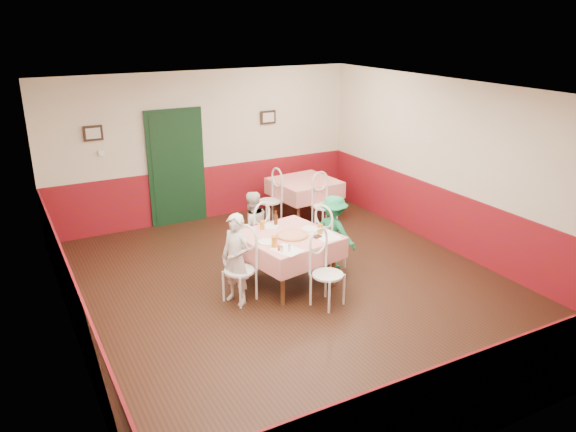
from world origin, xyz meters
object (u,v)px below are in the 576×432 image
chair_near (328,275)px  chair_second_b (325,207)px  main_table (288,260)px  glass_b (320,229)px  chair_left (239,271)px  diner_right (334,232)px  beer_bottle (276,219)px  glass_a (274,242)px  glass_c (262,225)px  wallet (317,236)px  second_table (304,199)px  diner_left (236,259)px  chair_right (331,241)px  chair_second_a (270,201)px  chair_far (254,238)px  diner_far (252,228)px  pizza (292,235)px

chair_near → chair_second_b: (1.47, 2.44, 0.00)m
main_table → glass_b: size_ratio=8.58×
chair_left → diner_right: 1.76m
chair_near → beer_bottle: 1.35m
glass_a → glass_c: (0.15, 0.69, -0.01)m
glass_b → wallet: bearing=-138.2°
second_table → diner_left: (-2.51, -2.52, 0.26)m
chair_right → diner_left: size_ratio=0.71×
second_table → wallet: (-1.30, -2.62, 0.40)m
chair_second_a → glass_c: size_ratio=7.05×
chair_left → chair_far: 1.20m
diner_left → diner_far: (0.72, 1.05, -0.04)m
main_table → second_table: (1.62, 2.35, 0.00)m
diner_far → beer_bottle: bearing=113.3°
second_table → chair_second_a: bearing=180.0°
chair_second_b → wallet: (-1.30, -1.87, 0.32)m
main_table → chair_left: size_ratio=1.36×
chair_right → glass_a: (-1.20, -0.45, 0.39)m
chair_far → beer_bottle: beer_bottle is taller
pizza → chair_second_a: bearing=70.8°
second_table → pizza: size_ratio=2.57×
glass_a → diner_right: size_ratio=0.13×
chair_near → diner_far: diner_far is taller
chair_far → glass_c: (-0.06, -0.44, 0.37)m
glass_a → diner_left: diner_left is taller
second_table → glass_b: size_ratio=7.87×
chair_second_b → pizza: bearing=-138.3°
pizza → second_table: bearing=56.6°
chair_near → beer_bottle: beer_bottle is taller
chair_second_b → diner_left: 3.07m
glass_c → chair_second_a: bearing=60.8°
chair_second_b → beer_bottle: beer_bottle is taller
chair_far → pizza: chair_far is taller
chair_left → glass_c: (0.62, 0.55, 0.37)m
second_table → diner_far: size_ratio=0.94×
chair_second_a → diner_far: size_ratio=0.76×
chair_near → diner_right: diner_right is taller
chair_near → wallet: (0.17, 0.57, 0.32)m
glass_a → beer_bottle: (0.40, 0.73, 0.03)m
chair_left → chair_far: bearing=122.9°
beer_bottle → diner_far: bearing=113.3°
glass_c → diner_left: size_ratio=0.10×
chair_far → glass_c: chair_far is taller
chair_right → beer_bottle: 0.95m
chair_right → wallet: size_ratio=8.18×
chair_second_a → diner_right: (0.01, -2.19, 0.13)m
glass_b → pizza: bearing=166.2°
diner_left → diner_right: bearing=75.6°
chair_near → beer_bottle: (-0.13, 1.27, 0.41)m
pizza → wallet: pizza is taller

